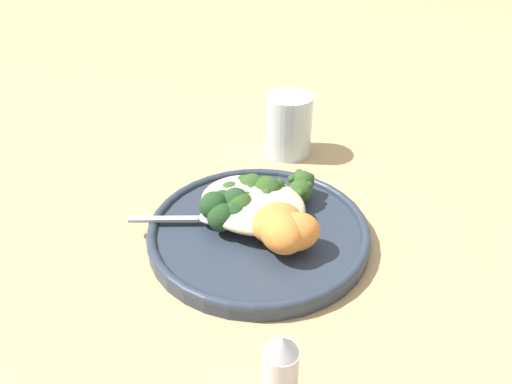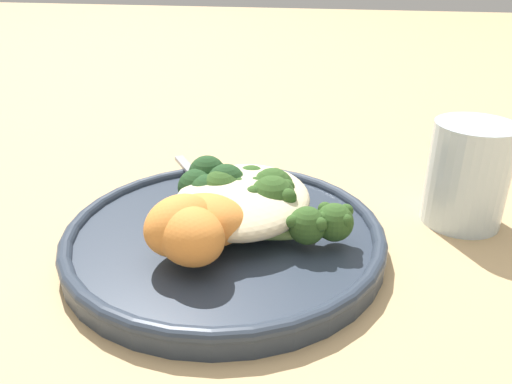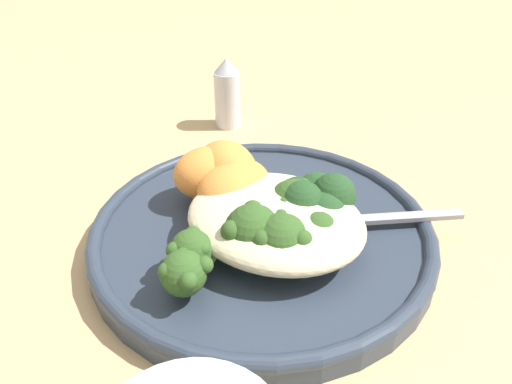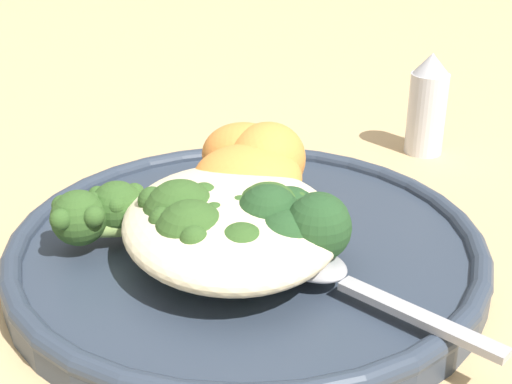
% 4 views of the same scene
% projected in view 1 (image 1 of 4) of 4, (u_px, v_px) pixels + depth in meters
% --- Properties ---
extents(ground_plane, '(4.00, 4.00, 0.00)m').
position_uv_depth(ground_plane, '(262.00, 240.00, 0.60)').
color(ground_plane, tan).
extents(plate, '(0.27, 0.27, 0.02)m').
position_uv_depth(plate, '(261.00, 229.00, 0.60)').
color(plate, '#2D3847').
rests_on(plate, ground_plane).
extents(quinoa_mound, '(0.13, 0.11, 0.03)m').
position_uv_depth(quinoa_mound, '(253.00, 203.00, 0.60)').
color(quinoa_mound, beige).
rests_on(quinoa_mound, plate).
extents(broccoli_stalk_0, '(0.03, 0.10, 0.03)m').
position_uv_depth(broccoli_stalk_0, '(296.00, 197.00, 0.62)').
color(broccoli_stalk_0, '#8EB25B').
rests_on(broccoli_stalk_0, plate).
extents(broccoli_stalk_1, '(0.04, 0.11, 0.03)m').
position_uv_depth(broccoli_stalk_1, '(296.00, 190.00, 0.63)').
color(broccoli_stalk_1, '#8EB25B').
rests_on(broccoli_stalk_1, plate).
extents(broccoli_stalk_2, '(0.08, 0.08, 0.04)m').
position_uv_depth(broccoli_stalk_2, '(268.00, 196.00, 0.61)').
color(broccoli_stalk_2, '#8EB25B').
rests_on(broccoli_stalk_2, plate).
extents(broccoli_stalk_3, '(0.09, 0.07, 0.04)m').
position_uv_depth(broccoli_stalk_3, '(255.00, 193.00, 0.62)').
color(broccoli_stalk_3, '#8EB25B').
rests_on(broccoli_stalk_3, plate).
extents(broccoli_stalk_4, '(0.10, 0.04, 0.03)m').
position_uv_depth(broccoli_stalk_4, '(239.00, 201.00, 0.61)').
color(broccoli_stalk_4, '#8EB25B').
rests_on(broccoli_stalk_4, plate).
extents(broccoli_stalk_5, '(0.08, 0.05, 0.04)m').
position_uv_depth(broccoli_stalk_5, '(246.00, 211.00, 0.59)').
color(broccoli_stalk_5, '#8EB25B').
rests_on(broccoli_stalk_5, plate).
extents(sweet_potato_chunk_0, '(0.06, 0.07, 0.04)m').
position_uv_depth(sweet_potato_chunk_0, '(276.00, 222.00, 0.56)').
color(sweet_potato_chunk_0, orange).
rests_on(sweet_potato_chunk_0, plate).
extents(sweet_potato_chunk_1, '(0.07, 0.07, 0.05)m').
position_uv_depth(sweet_potato_chunk_1, '(282.00, 232.00, 0.55)').
color(sweet_potato_chunk_1, orange).
rests_on(sweet_potato_chunk_1, plate).
extents(sweet_potato_chunk_2, '(0.07, 0.07, 0.04)m').
position_uv_depth(sweet_potato_chunk_2, '(295.00, 232.00, 0.55)').
color(sweet_potato_chunk_2, orange).
rests_on(sweet_potato_chunk_2, plate).
extents(kale_tuft, '(0.06, 0.06, 0.04)m').
position_uv_depth(kale_tuft, '(226.00, 208.00, 0.59)').
color(kale_tuft, '#234723').
rests_on(kale_tuft, plate).
extents(spoon, '(0.11, 0.09, 0.01)m').
position_uv_depth(spoon, '(204.00, 218.00, 0.60)').
color(spoon, '#A3A3A8').
rests_on(spoon, plate).
extents(water_glass, '(0.07, 0.07, 0.09)m').
position_uv_depth(water_glass, '(289.00, 125.00, 0.76)').
color(water_glass, silver).
rests_on(water_glass, ground_plane).
extents(salt_shaker, '(0.03, 0.03, 0.08)m').
position_uv_depth(salt_shaker, '(281.00, 371.00, 0.40)').
color(salt_shaker, silver).
rests_on(salt_shaker, ground_plane).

